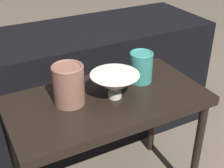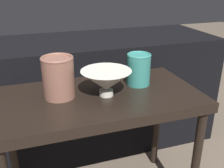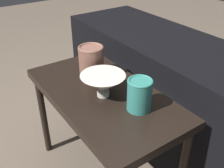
# 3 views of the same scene
# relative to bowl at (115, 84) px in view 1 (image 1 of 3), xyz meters

# --- Properties ---
(table) EXTENTS (0.80, 0.42, 0.55)m
(table) POSITION_rel_bowl_xyz_m (-0.03, 0.01, -0.13)
(table) COLOR black
(table) RESTS_ON ground_plane
(couch_backdrop) EXTENTS (1.64, 0.50, 0.66)m
(couch_backdrop) POSITION_rel_bowl_xyz_m (-0.03, 0.53, -0.29)
(couch_backdrop) COLOR black
(couch_backdrop) RESTS_ON ground_plane
(bowl) EXTENTS (0.19, 0.19, 0.10)m
(bowl) POSITION_rel_bowl_xyz_m (0.00, 0.00, 0.00)
(bowl) COLOR silver
(bowl) RESTS_ON table
(vase_textured_left) EXTENTS (0.12, 0.12, 0.16)m
(vase_textured_left) POSITION_rel_bowl_xyz_m (-0.17, 0.05, 0.02)
(vase_textured_left) COLOR brown
(vase_textured_left) RESTS_ON table
(vase_colorful_right) EXTENTS (0.10, 0.10, 0.13)m
(vase_colorful_right) POSITION_rel_bowl_xyz_m (0.16, 0.07, 0.01)
(vase_colorful_right) COLOR teal
(vase_colorful_right) RESTS_ON table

